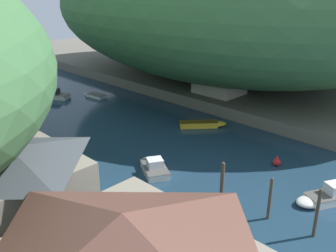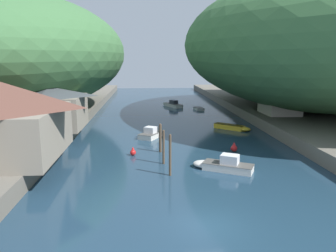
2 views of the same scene
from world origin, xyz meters
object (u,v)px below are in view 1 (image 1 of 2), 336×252
object	(u,v)px
right_bank_cottage	(220,76)
channel_buoy_far	(277,162)
boat_red_skiff	(204,124)
channel_buoy_near	(209,215)
boat_far_right_bank	(48,94)
boat_near_quay	(328,196)
boat_mid_channel	(94,95)
boathouse_shed	(14,182)
boat_white_cruiser	(154,166)

from	to	relation	value
right_bank_cottage	channel_buoy_far	size ratio (longest dim) A/B	6.23
boat_red_skiff	right_bank_cottage	bearing A→B (deg)	159.02
channel_buoy_near	channel_buoy_far	distance (m)	10.80
boat_far_right_bank	boat_near_quay	xyz separation A→B (m)	(1.21, -40.18, 0.01)
boat_mid_channel	channel_buoy_far	size ratio (longest dim) A/B	3.73
boathouse_shed	boat_mid_channel	xyz separation A→B (m)	(21.87, 23.05, -3.84)
right_bank_cottage	channel_buoy_far	world-z (taller)	right_bank_cottage
right_bank_cottage	boat_mid_channel	distance (m)	18.35
right_bank_cottage	boat_white_cruiser	size ratio (longest dim) A/B	1.38
right_bank_cottage	channel_buoy_near	xyz separation A→B (m)	(-21.93, -15.87, -3.50)
boat_mid_channel	boat_white_cruiser	bearing A→B (deg)	-120.94
boat_white_cruiser	channel_buoy_far	xyz separation A→B (m)	(8.56, -7.33, -0.04)
boat_white_cruiser	channel_buoy_far	bearing A→B (deg)	-10.83
boat_red_skiff	channel_buoy_far	distance (m)	11.27
boat_near_quay	boat_red_skiff	distance (m)	17.60
boat_far_right_bank	boat_near_quay	size ratio (longest dim) A/B	1.16
boat_far_right_bank	boat_red_skiff	bearing A→B (deg)	-100.15
boat_near_quay	boat_white_cruiser	bearing A→B (deg)	51.83
right_bank_cottage	boat_white_cruiser	world-z (taller)	right_bank_cottage
boat_red_skiff	boat_near_quay	bearing A→B (deg)	23.21
boat_near_quay	boat_mid_channel	bearing A→B (deg)	21.87
boat_far_right_bank	boat_mid_channel	xyz separation A→B (m)	(4.85, -4.38, -0.23)
boathouse_shed	channel_buoy_near	size ratio (longest dim) A/B	9.05
boat_red_skiff	boat_far_right_bank	bearing A→B (deg)	-122.27
boat_near_quay	channel_buoy_far	distance (m)	6.39
boathouse_shed	channel_buoy_far	size ratio (longest dim) A/B	8.02
boat_red_skiff	channel_buoy_near	bearing A→B (deg)	-8.05
right_bank_cottage	boat_near_quay	size ratio (longest dim) A/B	1.15
boathouse_shed	channel_buoy_near	bearing A→B (deg)	-37.06
boat_red_skiff	boat_mid_channel	xyz separation A→B (m)	(-1.93, 19.10, -0.11)
right_bank_cottage	channel_buoy_near	distance (m)	27.29
boat_red_skiff	channel_buoy_near	size ratio (longest dim) A/B	5.27
boathouse_shed	boat_far_right_bank	world-z (taller)	boathouse_shed
right_bank_cottage	channel_buoy_far	xyz separation A→B (m)	(-11.15, -15.16, -3.46)
channel_buoy_near	channel_buoy_far	bearing A→B (deg)	3.77
boat_far_right_bank	boat_white_cruiser	bearing A→B (deg)	-126.07
boathouse_shed	channel_buoy_far	xyz separation A→B (m)	(20.91, -6.94, -3.66)
boat_far_right_bank	channel_buoy_near	bearing A→B (deg)	-127.36
boathouse_shed	boat_mid_channel	size ratio (longest dim) A/B	2.15
boat_near_quay	channel_buoy_far	bearing A→B (deg)	3.02
boat_red_skiff	channel_buoy_far	xyz separation A→B (m)	(-2.90, -10.89, 0.07)
boat_far_right_bank	boat_white_cruiser	world-z (taller)	boat_far_right_bank
boat_far_right_bank	boat_mid_channel	world-z (taller)	boat_far_right_bank
boathouse_shed	boat_far_right_bank	size ratio (longest dim) A/B	1.28
boat_white_cruiser	boat_mid_channel	world-z (taller)	boat_white_cruiser
channel_buoy_far	boat_white_cruiser	bearing A→B (deg)	139.43
right_bank_cottage	boat_near_quay	distance (m)	25.35
boat_near_quay	boat_white_cruiser	world-z (taller)	boat_near_quay
boat_far_right_bank	channel_buoy_near	size ratio (longest dim) A/B	7.04
boat_near_quay	boat_white_cruiser	size ratio (longest dim) A/B	1.20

